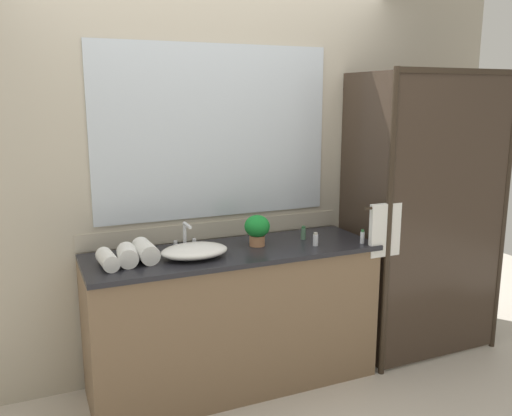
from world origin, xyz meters
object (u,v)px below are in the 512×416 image
at_px(faucet, 185,240).
at_px(rolled_towel_far_edge, 146,251).
at_px(sink_basin, 194,251).
at_px(rolled_towel_middle, 127,255).
at_px(amenity_bottle_body_wash, 316,239).
at_px(amenity_bottle_conditioner, 303,233).
at_px(rolled_towel_near_edge, 108,260).
at_px(potted_plant, 257,228).
at_px(amenity_bottle_lotion, 362,237).

distance_m(faucet, rolled_towel_far_edge, 0.30).
distance_m(sink_basin, rolled_towel_middle, 0.38).
relative_size(amenity_bottle_body_wash, rolled_towel_far_edge, 0.36).
relative_size(faucet, amenity_bottle_conditioner, 1.96).
relative_size(faucet, amenity_bottle_body_wash, 2.05).
bearing_deg(amenity_bottle_conditioner, rolled_towel_near_edge, -175.60).
distance_m(potted_plant, rolled_towel_near_edge, 0.94).
height_order(amenity_bottle_body_wash, rolled_towel_far_edge, rolled_towel_far_edge).
distance_m(faucet, rolled_towel_near_edge, 0.53).
xyz_separation_m(amenity_bottle_lotion, rolled_towel_middle, (-1.46, 0.15, 0.01)).
bearing_deg(rolled_towel_middle, amenity_bottle_body_wash, -3.92).
bearing_deg(amenity_bottle_body_wash, amenity_bottle_conditioner, 88.79).
xyz_separation_m(amenity_bottle_body_wash, amenity_bottle_conditioner, (0.00, 0.17, 0.00)).
bearing_deg(faucet, amenity_bottle_conditioner, -6.15).
distance_m(sink_basin, rolled_towel_near_edge, 0.49).
relative_size(sink_basin, potted_plant, 2.01).
height_order(faucet, amenity_bottle_body_wash, faucet).
bearing_deg(rolled_towel_near_edge, rolled_towel_far_edge, 12.80).
bearing_deg(rolled_towel_far_edge, rolled_towel_near_edge, -167.20).
relative_size(sink_basin, amenity_bottle_lotion, 4.40).
distance_m(faucet, amenity_bottle_body_wash, 0.81).
height_order(rolled_towel_middle, rolled_towel_far_edge, rolled_towel_far_edge).
height_order(faucet, amenity_bottle_lotion, faucet).
height_order(sink_basin, amenity_bottle_body_wash, amenity_bottle_body_wash).
bearing_deg(sink_basin, rolled_towel_far_edge, 168.48).
xyz_separation_m(potted_plant, amenity_bottle_body_wash, (0.34, -0.15, -0.07)).
height_order(amenity_bottle_body_wash, amenity_bottle_conditioner, amenity_bottle_conditioner).
bearing_deg(rolled_towel_middle, potted_plant, 4.76).
bearing_deg(amenity_bottle_lotion, rolled_towel_near_edge, 174.89).
bearing_deg(rolled_towel_near_edge, potted_plant, 4.89).
relative_size(amenity_bottle_conditioner, rolled_towel_middle, 0.49).
distance_m(amenity_bottle_body_wash, amenity_bottle_conditioner, 0.17).
height_order(amenity_bottle_conditioner, rolled_towel_middle, rolled_towel_middle).
relative_size(amenity_bottle_lotion, rolled_towel_far_edge, 0.38).
distance_m(sink_basin, faucet, 0.19).
height_order(amenity_bottle_lotion, rolled_towel_far_edge, rolled_towel_far_edge).
relative_size(amenity_bottle_lotion, amenity_bottle_conditioner, 1.02).
height_order(sink_basin, amenity_bottle_lotion, amenity_bottle_lotion).
relative_size(rolled_towel_near_edge, rolled_towel_middle, 1.18).
xyz_separation_m(amenity_bottle_conditioner, rolled_towel_near_edge, (-1.27, -0.10, 0.00)).
relative_size(sink_basin, amenity_bottle_body_wash, 4.67).
relative_size(faucet, amenity_bottle_lotion, 1.93).
height_order(potted_plant, amenity_bottle_body_wash, potted_plant).
bearing_deg(rolled_towel_far_edge, sink_basin, -11.52).
height_order(sink_basin, faucet, faucet).
relative_size(amenity_bottle_body_wash, rolled_towel_middle, 0.47).
bearing_deg(amenity_bottle_lotion, potted_plant, 160.99).
distance_m(potted_plant, rolled_towel_middle, 0.83).
xyz_separation_m(sink_basin, faucet, (0.00, 0.19, 0.02)).
bearing_deg(sink_basin, amenity_bottle_lotion, -7.13).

